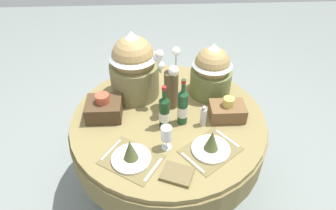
{
  "coord_description": "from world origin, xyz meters",
  "views": [
    {
      "loc": [
        -0.08,
        -1.59,
        2.15
      ],
      "look_at": [
        0.0,
        0.03,
        0.82
      ],
      "focal_mm": 32.39,
      "sensor_mm": 36.0,
      "label": 1
    }
  ],
  "objects": [
    {
      "name": "wine_bottle_left",
      "position": [
        -0.03,
        -0.09,
        0.86
      ],
      "size": [
        0.07,
        0.07,
        0.33
      ],
      "color": "#143819",
      "rests_on": "dining_table"
    },
    {
      "name": "book_on_table",
      "position": [
        0.03,
        -0.5,
        0.75
      ],
      "size": [
        0.21,
        0.19,
        0.02
      ],
      "primitive_type": "cube",
      "rotation": [
        0.0,
        0.0,
        -0.38
      ],
      "color": "brown",
      "rests_on": "dining_table"
    },
    {
      "name": "place_setting_left",
      "position": [
        -0.24,
        -0.38,
        0.78
      ],
      "size": [
        0.43,
        0.4,
        0.16
      ],
      "color": "brown",
      "rests_on": "dining_table"
    },
    {
      "name": "pepper_mill",
      "position": [
        0.23,
        -0.09,
        0.81
      ],
      "size": [
        0.04,
        0.04,
        0.16
      ],
      "color": "#B7B2AD",
      "rests_on": "dining_table"
    },
    {
      "name": "woven_basket_side_left",
      "position": [
        -0.44,
        0.04,
        0.81
      ],
      "size": [
        0.24,
        0.21,
        0.18
      ],
      "color": "#47331E",
      "rests_on": "dining_table"
    },
    {
      "name": "dining_table",
      "position": [
        0.0,
        0.0,
        0.58
      ],
      "size": [
        1.38,
        1.38,
        0.74
      ],
      "color": "olive",
      "rests_on": "ground"
    },
    {
      "name": "flower_vase",
      "position": [
        0.02,
        0.12,
        0.96
      ],
      "size": [
        0.18,
        0.19,
        0.46
      ],
      "color": "brown",
      "rests_on": "dining_table"
    },
    {
      "name": "gift_tub_back_right",
      "position": [
        0.33,
        0.27,
        0.96
      ],
      "size": [
        0.31,
        0.31,
        0.42
      ],
      "color": "olive",
      "rests_on": "dining_table"
    },
    {
      "name": "woven_basket_side_right",
      "position": [
        0.41,
        -0.02,
        0.8
      ],
      "size": [
        0.24,
        0.17,
        0.17
      ],
      "color": "brown",
      "rests_on": "dining_table"
    },
    {
      "name": "gift_tub_back_left",
      "position": [
        -0.23,
        0.29,
        1.01
      ],
      "size": [
        0.36,
        0.36,
        0.52
      ],
      "color": "olive",
      "rests_on": "dining_table"
    },
    {
      "name": "ground",
      "position": [
        0.0,
        0.0,
        0.0
      ],
      "size": [
        8.0,
        8.0,
        0.0
      ],
      "primitive_type": "plane",
      "color": "gray"
    },
    {
      "name": "place_setting_right",
      "position": [
        0.25,
        -0.33,
        0.78
      ],
      "size": [
        0.43,
        0.41,
        0.16
      ],
      "color": "brown",
      "rests_on": "dining_table"
    },
    {
      "name": "wine_glass_left",
      "position": [
        -0.03,
        -0.29,
        0.86
      ],
      "size": [
        0.07,
        0.07,
        0.17
      ],
      "color": "silver",
      "rests_on": "dining_table"
    },
    {
      "name": "wine_bottle_centre",
      "position": [
        0.09,
        -0.06,
        0.87
      ],
      "size": [
        0.07,
        0.07,
        0.35
      ],
      "color": "#194223",
      "rests_on": "dining_table"
    }
  ]
}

